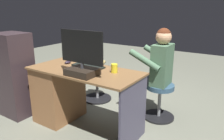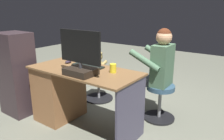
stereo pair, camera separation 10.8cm
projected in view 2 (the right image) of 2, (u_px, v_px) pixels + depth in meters
The scene contains 12 objects.
ground_plane at pixel (104, 115), 3.10m from camera, with size 10.00×10.00×0.00m, color #686A5B.
desk at pixel (64, 91), 2.90m from camera, with size 1.37×0.63×0.75m.
monitor at pixel (80, 60), 2.35m from camera, with size 0.55×0.25×0.48m.
keyboard at pixel (88, 66), 2.71m from camera, with size 0.42×0.14×0.02m, color black.
computer_mouse at pixel (68, 62), 2.87m from camera, with size 0.06×0.10×0.04m, color #251C29.
cup at pixel (113, 68), 2.46m from camera, with size 0.07×0.07×0.10m, color yellow.
tv_remote at pixel (75, 65), 2.73m from camera, with size 0.04×0.15×0.02m, color black.
office_chair_teddy at pixel (99, 83), 3.55m from camera, with size 0.45×0.45×0.48m.
teddy_bear at pixel (99, 62), 3.46m from camera, with size 0.22×0.22×0.31m.
visitor_chair at pixel (160, 98), 2.92m from camera, with size 0.42×0.42×0.48m.
person at pixel (156, 66), 2.85m from camera, with size 0.52×0.48×1.21m.
equipment_rack at pixel (17, 74), 3.03m from camera, with size 0.44×0.36×1.13m, color #34282C.
Camera 2 is at (-1.73, 2.21, 1.47)m, focal length 35.52 mm.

